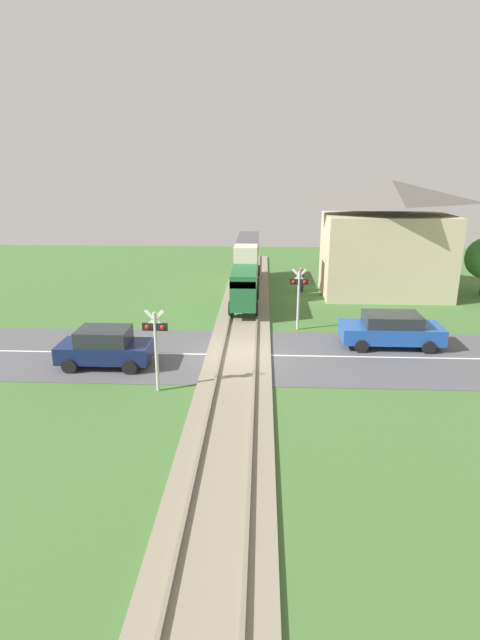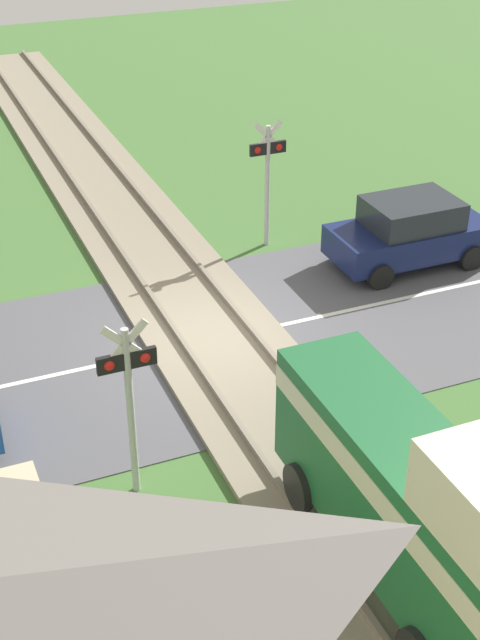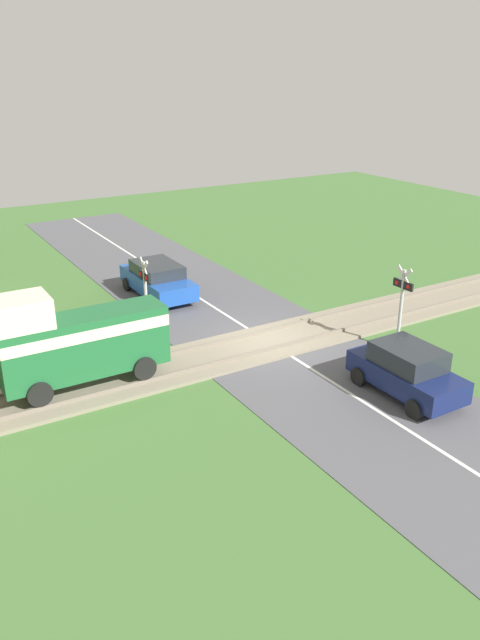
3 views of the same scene
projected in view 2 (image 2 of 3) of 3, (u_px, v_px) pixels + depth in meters
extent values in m
plane|color=#426B33|center=(215.00, 341.00, 18.01)|extent=(60.00, 60.00, 0.00)
cube|color=#515156|center=(215.00, 340.00, 18.01)|extent=(48.00, 6.40, 0.02)
cube|color=silver|center=(215.00, 340.00, 18.00)|extent=(48.00, 0.12, 0.00)
cube|color=gray|center=(215.00, 338.00, 17.98)|extent=(2.80, 48.00, 0.12)
cube|color=slate|center=(248.00, 326.00, 18.16)|extent=(0.10, 48.00, 0.12)
cube|color=slate|center=(181.00, 340.00, 17.68)|extent=(0.10, 48.00, 0.12)
cube|color=#1E6033|center=(403.00, 496.00, 11.74)|extent=(1.35, 5.14, 1.90)
cube|color=beige|center=(407.00, 466.00, 11.47)|extent=(1.37, 5.14, 0.36)
cylinder|color=black|center=(381.00, 464.00, 13.77)|extent=(0.14, 0.76, 0.76)
cylinder|color=black|center=(298.00, 488.00, 13.29)|extent=(0.14, 0.76, 0.76)
cube|color=#141E4C|center=(409.00, 239.00, 20.61)|extent=(3.71, 1.66, 0.69)
cube|color=#23282D|center=(412.00, 213.00, 20.27)|extent=(2.04, 1.53, 0.62)
cylinder|color=black|center=(381.00, 277.00, 19.73)|extent=(0.60, 0.18, 0.60)
cylinder|color=black|center=(345.00, 246.00, 21.04)|extent=(0.60, 0.18, 0.60)
cylinder|color=black|center=(472.00, 258.00, 20.53)|extent=(0.60, 0.18, 0.60)
cylinder|color=black|center=(432.00, 230.00, 21.84)|extent=(0.60, 0.18, 0.60)
cylinder|color=#B7B7B7|center=(267.00, 187.00, 21.07)|extent=(0.12, 0.12, 3.00)
cube|color=black|center=(268.00, 148.00, 20.58)|extent=(0.90, 0.08, 0.28)
sphere|color=red|center=(278.00, 147.00, 20.67)|extent=(0.18, 0.18, 0.18)
sphere|color=red|center=(257.00, 150.00, 20.49)|extent=(0.18, 0.18, 0.18)
cube|color=silver|center=(268.00, 136.00, 20.43)|extent=(0.72, 0.04, 0.72)
cube|color=silver|center=(268.00, 136.00, 20.43)|extent=(0.72, 0.04, 0.72)
cylinder|color=#B7B7B7|center=(131.00, 414.00, 13.42)|extent=(0.12, 0.12, 3.00)
cube|color=black|center=(127.00, 361.00, 12.93)|extent=(0.90, 0.08, 0.28)
sphere|color=red|center=(109.00, 365.00, 12.84)|extent=(0.18, 0.18, 0.18)
sphere|color=red|center=(145.00, 357.00, 13.02)|extent=(0.18, 0.18, 0.18)
cube|color=silver|center=(125.00, 344.00, 12.78)|extent=(0.72, 0.04, 0.72)
cube|color=silver|center=(125.00, 344.00, 12.78)|extent=(0.72, 0.04, 0.72)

